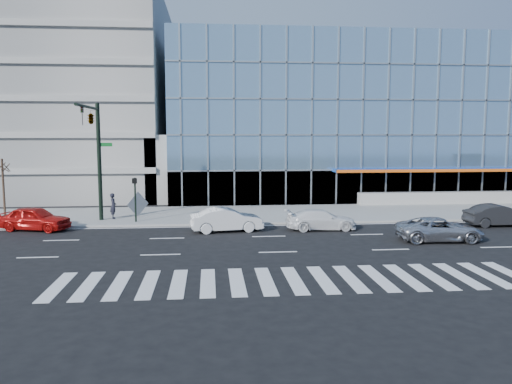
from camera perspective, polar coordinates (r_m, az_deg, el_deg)
ground at (r=29.84m, az=1.48°, el=-5.09°), size 160.00×160.00×0.00m
sidewalk at (r=37.65m, az=0.03°, el=-2.52°), size 120.00×8.00×0.15m
theatre_building at (r=57.74m, az=12.40°, el=7.90°), size 42.00×26.00×15.00m
parking_garage at (r=57.57m, az=-22.37°, el=10.06°), size 24.00×24.00×20.00m
ramp_block at (r=47.17m, az=-8.40°, el=2.84°), size 6.00×8.00×6.00m
tower_backdrop at (r=104.05m, az=-20.88°, el=16.13°), size 14.00×14.00×48.00m
traffic_signal at (r=34.41m, az=-18.08°, el=6.48°), size 1.14×5.74×8.00m
ped_signal_post at (r=34.54m, az=-13.66°, el=-0.08°), size 0.30×0.33×3.00m
street_tree_near at (r=39.35m, az=-27.01°, el=2.58°), size 1.10×1.10×4.23m
silver_suv at (r=30.35m, az=20.25°, el=-4.02°), size 4.94×2.49×1.34m
white_suv at (r=32.06m, az=7.42°, el=-3.14°), size 4.50×1.85×1.30m
white_sedan at (r=31.28m, az=-3.37°, el=-3.18°), size 4.66×2.13×1.48m
dark_sedan at (r=36.72m, az=25.98°, el=-2.41°), size 4.38×1.56×1.44m
red_sedan at (r=34.55m, az=-23.96°, el=-2.78°), size 4.76×2.89×1.52m
pedestrian at (r=36.39m, az=-16.00°, el=-1.54°), size 0.60×0.75×1.80m
tilted_panel at (r=36.81m, az=-13.37°, el=-1.35°), size 1.38×1.30×1.84m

